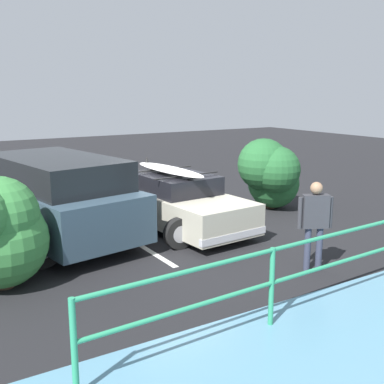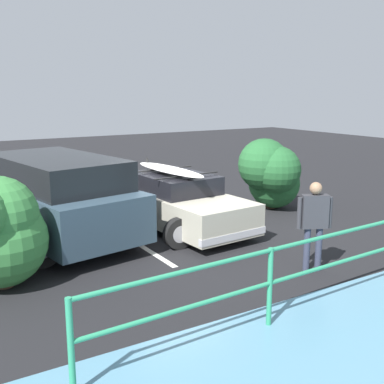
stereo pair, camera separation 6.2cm
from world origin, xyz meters
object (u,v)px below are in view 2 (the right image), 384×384
Objects in this scene: suv_car at (57,197)px; bush_near_left at (271,175)px; sedan_car at (177,202)px; person_bystander at (314,218)px.

bush_near_left reaches higher than suv_car.
sedan_car is 2.59× the size of person_bystander.
suv_car is 5.56m from bush_near_left.
sedan_car is 0.89× the size of suv_car.
sedan_car is 2.99m from bush_near_left.
bush_near_left reaches higher than person_bystander.
suv_car is (2.59, -0.49, 0.32)m from sedan_car.
suv_car reaches higher than sedan_car.
suv_car is at bearing -10.70° from sedan_car.
bush_near_left is (-5.56, 0.26, -0.01)m from suv_car.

